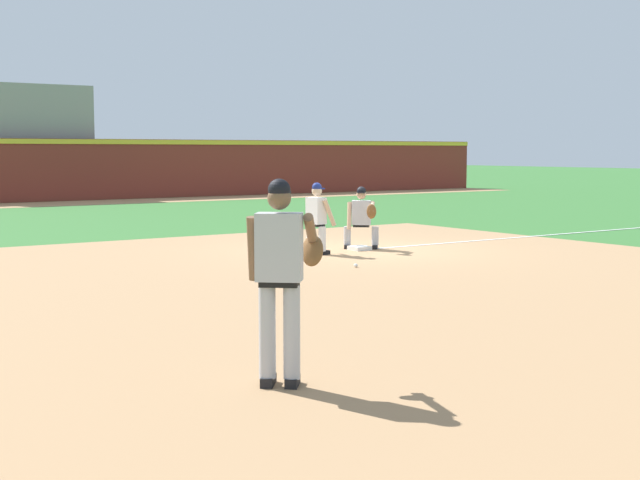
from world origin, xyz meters
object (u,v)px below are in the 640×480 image
at_px(first_base_bag, 360,248).
at_px(pitcher, 282,269).
at_px(first_baseman, 362,215).
at_px(baseball, 356,266).
at_px(baserunner, 317,215).

xyz_separation_m(first_base_bag, pitcher, (-7.16, -8.32, 1.01)).
bearing_deg(first_baseman, pitcher, -130.88).
height_order(baseball, baserunner, baserunner).
height_order(first_baseman, baserunner, baserunner).
distance_m(first_base_bag, baseball, 2.81).
relative_size(first_baseman, baserunner, 0.92).
xyz_separation_m(pitcher, baserunner, (6.02, 8.26, -0.27)).
bearing_deg(pitcher, baseball, 48.53).
xyz_separation_m(first_base_bag, first_baseman, (0.17, 0.15, 0.69)).
xyz_separation_m(pitcher, first_baseman, (7.34, 8.47, -0.33)).
relative_size(pitcher, baserunner, 1.27).
xyz_separation_m(baseball, pitcher, (-5.42, -6.13, 1.02)).
bearing_deg(baseball, first_baseman, 50.70).
distance_m(baseball, baserunner, 2.34).
distance_m(first_base_bag, first_baseman, 0.72).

